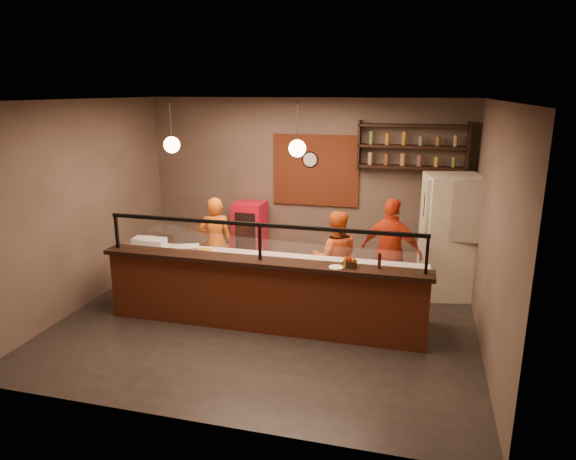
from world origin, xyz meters
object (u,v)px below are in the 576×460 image
(wall_clock, at_px, (310,159))
(cook_mid, at_px, (335,258))
(fridge, at_px, (450,236))
(pizza_dough, at_px, (308,261))
(cook_right, at_px, (391,252))
(pepper_mill, at_px, (379,261))
(red_cooler, at_px, (250,236))
(cook_left, at_px, (216,242))
(condiment_caddy, at_px, (350,264))

(wall_clock, xyz_separation_m, cook_mid, (0.76, -1.55, -1.34))
(fridge, relative_size, pizza_dough, 4.04)
(wall_clock, bearing_deg, cook_mid, -63.91)
(cook_right, xyz_separation_m, pepper_mill, (-0.08, -1.37, 0.30))
(fridge, height_order, red_cooler, fridge)
(wall_clock, height_order, red_cooler, wall_clock)
(wall_clock, distance_m, cook_left, 2.29)
(cook_mid, xyz_separation_m, pepper_mill, (0.77, -1.15, 0.40))
(cook_right, bearing_deg, fridge, -128.99)
(cook_mid, bearing_deg, red_cooler, -46.39)
(wall_clock, height_order, pizza_dough, wall_clock)
(red_cooler, height_order, condiment_caddy, red_cooler)
(fridge, xyz_separation_m, pizza_dough, (-2.05, -1.50, -0.11))
(cook_right, bearing_deg, wall_clock, -23.03)
(condiment_caddy, xyz_separation_m, pepper_mill, (0.38, 0.04, 0.06))
(condiment_caddy, relative_size, pepper_mill, 0.80)
(fridge, height_order, condiment_caddy, fridge)
(condiment_caddy, bearing_deg, cook_mid, 107.74)
(cook_right, xyz_separation_m, red_cooler, (-2.69, 1.02, -0.21))
(cook_mid, distance_m, cook_right, 0.88)
(pepper_mill, bearing_deg, cook_right, 86.73)
(cook_left, height_order, cook_mid, cook_left)
(fridge, xyz_separation_m, pepper_mill, (-0.98, -1.98, 0.15))
(wall_clock, relative_size, cook_left, 0.19)
(wall_clock, height_order, condiment_caddy, wall_clock)
(cook_left, height_order, condiment_caddy, cook_left)
(red_cooler, height_order, pizza_dough, red_cooler)
(pizza_dough, bearing_deg, cook_left, 152.38)
(wall_clock, distance_m, red_cooler, 1.84)
(cook_mid, distance_m, red_cooler, 2.22)
(cook_mid, height_order, red_cooler, cook_mid)
(cook_right, bearing_deg, pizza_dough, 54.43)
(cook_left, relative_size, pizza_dough, 3.13)
(red_cooler, bearing_deg, cook_mid, -31.36)
(pizza_dough, distance_m, pepper_mill, 1.20)
(pizza_dough, xyz_separation_m, pepper_mill, (1.07, -0.48, 0.26))
(cook_left, bearing_deg, fridge, 167.63)
(pizza_dough, relative_size, condiment_caddy, 3.07)
(cook_left, bearing_deg, cook_mid, 152.03)
(wall_clock, xyz_separation_m, red_cooler, (-1.09, -0.31, -1.45))
(red_cooler, xyz_separation_m, pepper_mill, (2.61, -2.39, 0.51))
(cook_right, distance_m, red_cooler, 2.88)
(pepper_mill, bearing_deg, cook_mid, 123.63)
(fridge, height_order, pepper_mill, fridge)
(cook_mid, bearing_deg, cook_left, -20.30)
(wall_clock, distance_m, cook_right, 2.42)
(cook_mid, relative_size, pizza_dough, 3.04)
(pizza_dough, xyz_separation_m, condiment_caddy, (0.69, -0.52, 0.20))
(cook_right, bearing_deg, cook_mid, 30.98)
(cook_mid, height_order, cook_right, cook_right)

